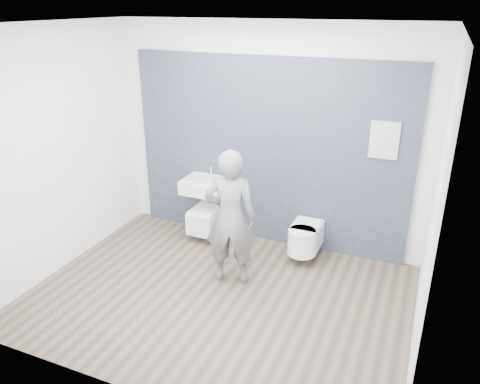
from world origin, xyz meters
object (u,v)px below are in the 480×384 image
at_px(toilet_rounded, 305,238).
at_px(toilet_square, 206,218).
at_px(washbasin, 206,186).
at_px(visitor, 230,218).

bearing_deg(toilet_rounded, toilet_square, 177.90).
height_order(washbasin, toilet_rounded, washbasin).
xyz_separation_m(washbasin, toilet_square, (0.00, -0.03, -0.45)).
distance_m(toilet_rounded, visitor, 1.13).
bearing_deg(washbasin, toilet_square, -90.00).
bearing_deg(toilet_square, washbasin, 90.00).
height_order(toilet_rounded, visitor, visitor).
bearing_deg(toilet_square, visitor, -48.82).
distance_m(washbasin, toilet_square, 0.45).
relative_size(toilet_rounded, visitor, 0.38).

